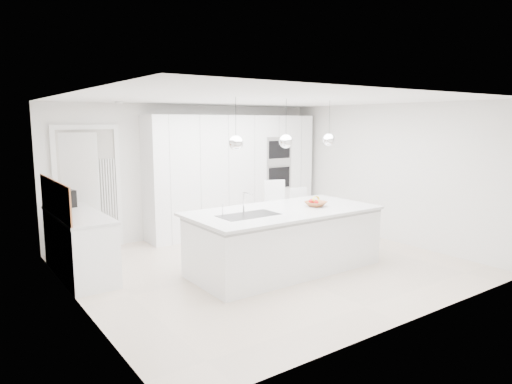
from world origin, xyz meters
TOP-DOWN VIEW (x-y plane):
  - floor at (0.00, 0.00)m, footprint 5.50×5.50m
  - wall_back at (0.00, 2.50)m, footprint 5.50×0.00m
  - wall_left at (-2.75, 0.00)m, footprint 0.00×5.00m
  - ceiling at (0.00, 0.00)m, footprint 5.50×5.50m
  - tall_cabinets at (0.80, 2.20)m, footprint 3.60×0.60m
  - oven_stack at (1.70, 1.89)m, footprint 0.62×0.04m
  - doorway_frame at (-1.95, 2.47)m, footprint 1.11×0.08m
  - hallway_door at (-2.20, 2.42)m, footprint 0.76×0.38m
  - radiator at (-1.63, 2.46)m, footprint 0.32×0.04m
  - left_base_cabinets at (-2.45, 1.20)m, footprint 0.60×1.80m
  - left_worktop at (-2.45, 1.20)m, footprint 0.62×1.82m
  - oak_backsplash at (-2.74, 1.20)m, footprint 0.02×1.80m
  - island_base at (0.10, -0.30)m, footprint 2.80×1.20m
  - island_worktop at (0.10, -0.25)m, footprint 2.84×1.40m
  - island_sink at (-0.55, -0.30)m, footprint 0.84×0.44m
  - island_tap at (-0.50, -0.10)m, footprint 0.02×0.02m
  - pendant_left at (-0.75, -0.30)m, footprint 0.20×0.20m
  - pendant_mid at (0.10, -0.30)m, footprint 0.20×0.20m
  - pendant_right at (0.95, -0.30)m, footprint 0.20×0.20m
  - fruit_bowl at (0.66, -0.34)m, footprint 0.38×0.38m
  - espresso_machine at (-2.43, 1.79)m, footprint 0.21×0.27m
  - bar_stool_left at (0.73, 0.63)m, footprint 0.54×0.64m
  - bar_stool_right at (1.26, 0.63)m, footprint 0.45×0.53m
  - apple_a at (0.61, -0.30)m, footprint 0.09×0.09m
  - apple_b at (0.64, -0.36)m, footprint 0.07×0.07m
  - apple_c at (0.62, -0.39)m, footprint 0.08×0.08m
  - banana_bunch at (0.66, -0.35)m, footprint 0.22×0.16m

SIDE VIEW (x-z plane):
  - floor at x=0.00m, z-range 0.00..0.00m
  - left_base_cabinets at x=-2.45m, z-range 0.00..0.86m
  - island_base at x=0.10m, z-range 0.00..0.86m
  - bar_stool_right at x=1.26m, z-range 0.00..1.00m
  - bar_stool_left at x=0.73m, z-range 0.00..1.17m
  - island_sink at x=-0.55m, z-range 0.73..0.91m
  - radiator at x=-1.63m, z-range 0.15..1.55m
  - left_worktop at x=-2.45m, z-range 0.86..0.90m
  - island_worktop at x=0.10m, z-range 0.86..0.90m
  - fruit_bowl at x=0.66m, z-range 0.90..0.98m
  - apple_b at x=0.64m, z-range 0.93..1.00m
  - apple_c at x=0.62m, z-range 0.93..1.01m
  - apple_a at x=0.61m, z-range 0.93..1.02m
  - hallway_door at x=-2.20m, z-range 0.00..2.00m
  - banana_bunch at x=0.66m, z-range 0.91..1.11m
  - doorway_frame at x=-1.95m, z-range -0.04..2.09m
  - espresso_machine at x=-2.43m, z-range 0.90..1.16m
  - island_tap at x=-0.50m, z-range 0.90..1.20m
  - tall_cabinets at x=0.80m, z-range 0.00..2.30m
  - oak_backsplash at x=-2.74m, z-range 0.90..1.40m
  - wall_back at x=0.00m, z-range -1.50..4.00m
  - wall_left at x=-2.75m, z-range -1.25..3.75m
  - oven_stack at x=1.70m, z-range 0.83..1.88m
  - pendant_left at x=-0.75m, z-range 1.80..2.00m
  - pendant_mid at x=0.10m, z-range 1.80..2.00m
  - pendant_right at x=0.95m, z-range 1.80..2.00m
  - ceiling at x=0.00m, z-range 2.50..2.50m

